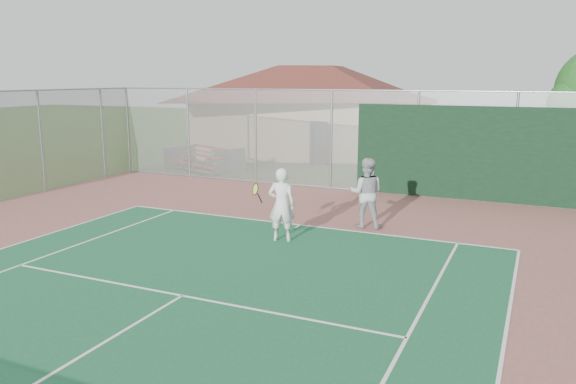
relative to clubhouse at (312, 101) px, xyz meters
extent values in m
cylinder|color=gray|center=(-4.63, -8.95, -0.97)|extent=(0.08, 0.08, 3.50)
cylinder|color=gray|center=(-1.63, -8.95, -0.97)|extent=(0.08, 0.08, 3.50)
cylinder|color=gray|center=(1.37, -8.95, -0.97)|extent=(0.08, 0.08, 3.50)
cylinder|color=gray|center=(4.37, -8.95, -0.97)|extent=(0.08, 0.08, 3.50)
cylinder|color=gray|center=(7.37, -8.95, -0.97)|extent=(0.08, 0.08, 3.50)
cylinder|color=gray|center=(10.37, -8.95, -0.97)|extent=(0.08, 0.08, 3.50)
cylinder|color=gray|center=(5.37, -8.95, 0.78)|extent=(20.00, 0.05, 0.05)
cylinder|color=gray|center=(5.37, -8.95, -2.67)|extent=(20.00, 0.05, 0.05)
cube|color=#999EA0|center=(5.37, -8.95, -0.97)|extent=(20.00, 0.02, 3.50)
cube|color=black|center=(10.37, -9.00, -1.17)|extent=(10.00, 0.04, 3.00)
cylinder|color=gray|center=(-4.63, -10.45, -0.97)|extent=(0.08, 0.08, 3.50)
cylinder|color=gray|center=(-4.63, -13.45, -0.97)|extent=(0.08, 0.08, 3.50)
cube|color=#999EA0|center=(-4.63, -13.45, -0.97)|extent=(0.02, 9.00, 3.50)
cube|color=tan|center=(0.00, 0.00, -1.31)|extent=(13.02, 10.59, 2.82)
cube|color=brown|center=(0.00, 0.00, 0.15)|extent=(13.61, 11.18, 0.17)
pyramid|color=brown|center=(0.00, 0.00, 1.79)|extent=(14.32, 11.65, 1.69)
cube|color=black|center=(1.88, -3.79, -1.73)|extent=(0.85, 0.06, 1.97)
cube|color=#B12F29|center=(-1.95, -7.87, -2.40)|extent=(2.56, 1.32, 0.04)
cube|color=#B2B5BA|center=(-1.95, -8.10, -2.58)|extent=(2.55, 1.30, 0.04)
cube|color=#B12F29|center=(-1.95, -7.38, -2.09)|extent=(2.56, 1.32, 0.04)
cube|color=#B2B5BA|center=(-1.95, -7.60, -2.27)|extent=(2.55, 1.30, 0.04)
cube|color=#B12F29|center=(-1.95, -6.89, -1.78)|extent=(2.56, 1.32, 0.04)
cube|color=#B2B5BA|center=(-1.95, -7.11, -1.96)|extent=(2.55, 1.30, 0.04)
cube|color=#B2B5BA|center=(-3.20, -7.38, -2.22)|extent=(0.70, 1.50, 0.99)
cube|color=#B2B5BA|center=(-0.70, -7.38, -2.22)|extent=(0.70, 1.50, 0.99)
sphere|color=#174B17|center=(12.13, -5.32, 0.29)|extent=(1.94, 1.94, 1.94)
imported|color=silver|center=(5.52, -15.58, -1.82)|extent=(0.74, 0.58, 1.79)
imported|color=#A7AAAD|center=(7.03, -13.54, -1.79)|extent=(1.03, 0.87, 1.85)
camera|label=1|loc=(11.10, -27.54, 1.21)|focal=35.00mm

